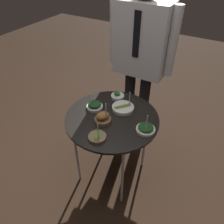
{
  "coord_description": "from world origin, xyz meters",
  "views": [
    {
      "loc": [
        0.63,
        -1.09,
        1.75
      ],
      "look_at": [
        0.0,
        0.0,
        0.73
      ],
      "focal_mm": 35.0,
      "sensor_mm": 36.0,
      "label": 1
    }
  ],
  "objects": [
    {
      "name": "bowl_asparagus_front_left",
      "position": [
        0.02,
        -0.24,
        0.69
      ],
      "size": [
        0.12,
        0.12,
        0.16
      ],
      "color": "brown",
      "rests_on": "serving_cart"
    },
    {
      "name": "serving_cart",
      "position": [
        0.0,
        0.0,
        0.64
      ],
      "size": [
        0.71,
        0.71,
        0.68
      ],
      "color": "black",
      "rests_on": "ground_plane"
    },
    {
      "name": "bowl_spinach_far_rim",
      "position": [
        0.28,
        -0.01,
        0.7
      ],
      "size": [
        0.14,
        0.14,
        0.17
      ],
      "color": "white",
      "rests_on": "serving_cart"
    },
    {
      "name": "ground_plane",
      "position": [
        0.0,
        0.0,
        0.0
      ],
      "size": [
        8.0,
        8.0,
        0.0
      ],
      "primitive_type": "plane",
      "color": "black"
    },
    {
      "name": "bowl_broccoli_front_right",
      "position": [
        -0.09,
        0.25,
        0.7
      ],
      "size": [
        0.11,
        0.11,
        0.06
      ],
      "color": "white",
      "rests_on": "serving_cart"
    },
    {
      "name": "waiter_figure",
      "position": [
        -0.04,
        0.55,
        1.01
      ],
      "size": [
        0.59,
        0.22,
        1.6
      ],
      "color": "black",
      "rests_on": "ground_plane"
    },
    {
      "name": "bowl_spinach_near_rim",
      "position": [
        -0.18,
        0.03,
        0.71
      ],
      "size": [
        0.13,
        0.13,
        0.15
      ],
      "color": "silver",
      "rests_on": "serving_cart"
    },
    {
      "name": "bowl_asparagus_back_right",
      "position": [
        0.03,
        0.13,
        0.7
      ],
      "size": [
        0.17,
        0.17,
        0.16
      ],
      "color": "silver",
      "rests_on": "serving_cart"
    },
    {
      "name": "bowl_roast_back_left",
      "position": [
        -0.03,
        -0.08,
        0.72
      ],
      "size": [
        0.12,
        0.13,
        0.18
      ],
      "color": "brown",
      "rests_on": "serving_cart"
    }
  ]
}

